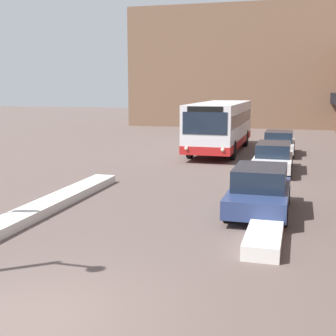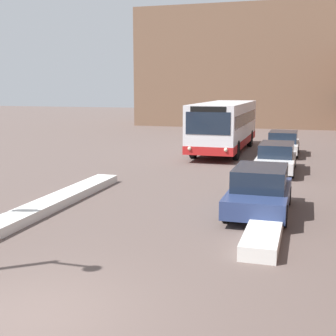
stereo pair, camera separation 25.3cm
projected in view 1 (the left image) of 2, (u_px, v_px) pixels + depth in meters
The scene contains 8 objects.
ground_plane at pixel (35, 318), 8.26m from camera, with size 160.00×160.00×0.00m, color brown.
building_backdrop_far at pixel (259, 68), 48.58m from camera, with size 26.00×8.00×12.01m.
snow_bank_left at pixel (49, 204), 15.64m from camera, with size 0.90×9.48×0.30m.
snow_bank_right at pixel (269, 218), 13.91m from camera, with size 0.90×6.57×0.38m.
city_bus at pixel (221, 125), 29.18m from camera, with size 2.73×10.35×3.07m.
parked_car_front at pixel (260, 190), 15.10m from camera, with size 1.89×4.30×1.50m.
parked_car_middle at pixel (273, 157), 22.54m from camera, with size 1.80×4.65×1.38m.
parked_car_back at pixel (279, 143), 28.16m from camera, with size 1.85×4.29×1.40m.
Camera 1 is at (4.34, -6.76, 4.03)m, focal length 50.00 mm.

